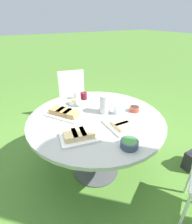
# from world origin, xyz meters

# --- Properties ---
(ground_plane) EXTENTS (40.00, 40.00, 0.00)m
(ground_plane) POSITION_xyz_m (0.00, 0.00, 0.00)
(ground_plane) COLOR #4C7A2D
(dining_table) EXTENTS (1.41, 1.41, 0.76)m
(dining_table) POSITION_xyz_m (0.00, 0.00, 0.65)
(dining_table) COLOR #4C4C51
(dining_table) RESTS_ON ground_plane
(chair_near_right) EXTENTS (0.52, 0.51, 0.89)m
(chair_near_right) POSITION_xyz_m (-0.28, -1.23, 0.52)
(chair_near_right) COLOR silver
(chair_near_right) RESTS_ON ground_plane
(water_pitcher) EXTENTS (0.12, 0.11, 0.20)m
(water_pitcher) POSITION_xyz_m (-0.13, -0.04, 0.86)
(water_pitcher) COLOR silver
(water_pitcher) RESTS_ON dining_table
(wine_glass) EXTENTS (0.07, 0.07, 0.18)m
(wine_glass) POSITION_xyz_m (0.00, -0.27, 0.89)
(wine_glass) COLOR silver
(wine_glass) RESTS_ON dining_table
(platter_bread_main) EXTENTS (0.37, 0.43, 0.07)m
(platter_bread_main) POSITION_xyz_m (0.28, -0.19, 0.79)
(platter_bread_main) COLOR white
(platter_bread_main) RESTS_ON dining_table
(platter_charcuterie) EXTENTS (0.23, 0.32, 0.06)m
(platter_charcuterie) POSITION_xyz_m (-0.10, 0.28, 0.78)
(platter_charcuterie) COLOR white
(platter_charcuterie) RESTS_ON dining_table
(platter_sandwich_side) EXTENTS (0.36, 0.28, 0.07)m
(platter_sandwich_side) POSITION_xyz_m (0.31, 0.24, 0.79)
(platter_sandwich_side) COLOR white
(platter_sandwich_side) RESTS_ON dining_table
(bowl_fries) EXTENTS (0.10, 0.10, 0.05)m
(bowl_fries) POSITION_xyz_m (0.08, -0.41, 0.79)
(bowl_fries) COLOR white
(bowl_fries) RESTS_ON dining_table
(bowl_salad) EXTENTS (0.15, 0.15, 0.06)m
(bowl_salad) POSITION_xyz_m (0.01, 0.54, 0.79)
(bowl_salad) COLOR #334256
(bowl_salad) RESTS_ON dining_table
(bowl_olives) EXTENTS (0.11, 0.11, 0.06)m
(bowl_olives) POSITION_xyz_m (-0.43, 0.10, 0.79)
(bowl_olives) COLOR #B74733
(bowl_olives) RESTS_ON dining_table
(cup_water_near) EXTENTS (0.07, 0.07, 0.11)m
(cup_water_near) POSITION_xyz_m (-0.02, -0.52, 0.81)
(cup_water_near) COLOR silver
(cup_water_near) RESTS_ON dining_table
(cup_water_far) EXTENTS (0.07, 0.07, 0.11)m
(cup_water_far) POSITION_xyz_m (-0.22, 0.05, 0.81)
(cup_water_far) COLOR silver
(cup_water_far) RESTS_ON dining_table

